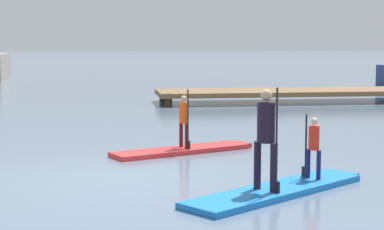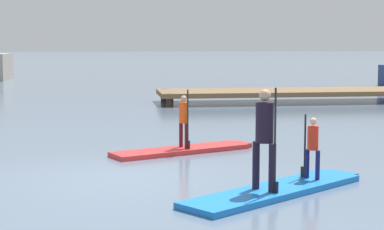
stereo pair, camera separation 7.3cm
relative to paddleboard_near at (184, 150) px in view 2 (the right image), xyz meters
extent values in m
plane|color=slate|center=(-1.41, -2.54, -0.05)|extent=(240.00, 240.00, 0.00)
cube|color=red|center=(-0.07, -0.03, 0.00)|extent=(3.16, 1.91, 0.10)
cube|color=red|center=(1.41, 0.62, 0.00)|extent=(0.42, 0.56, 0.09)
cylinder|color=#4C1419|center=(-0.04, 0.11, 0.32)|extent=(0.08, 0.08, 0.54)
cylinder|color=#4C1419|center=(0.05, -0.11, 0.32)|extent=(0.08, 0.08, 0.54)
cylinder|color=#E54C14|center=(0.00, 0.00, 0.81)|extent=(0.26, 0.26, 0.45)
sphere|color=tan|center=(0.00, 0.00, 1.12)|extent=(0.13, 0.13, 0.13)
cylinder|color=black|center=(0.07, -0.15, 0.69)|extent=(0.03, 0.03, 1.28)
cube|color=black|center=(0.07, -0.15, 0.14)|extent=(0.08, 0.14, 0.18)
cube|color=blue|center=(0.95, -4.06, 0.00)|extent=(3.40, 2.77, 0.10)
cube|color=blue|center=(2.45, -2.98, 0.00)|extent=(0.53, 0.60, 0.09)
cylinder|color=black|center=(0.64, -4.09, 0.43)|extent=(0.12, 0.12, 0.76)
cylinder|color=black|center=(0.83, -4.35, 0.43)|extent=(0.12, 0.12, 0.76)
cylinder|color=black|center=(0.73, -4.22, 1.12)|extent=(0.39, 0.39, 0.62)
sphere|color=tan|center=(0.73, -4.22, 1.54)|extent=(0.18, 0.18, 0.18)
cylinder|color=black|center=(0.85, -4.39, 0.86)|extent=(0.03, 0.03, 1.62)
cube|color=black|center=(0.85, -4.39, 0.14)|extent=(0.11, 0.13, 0.18)
cylinder|color=#19194C|center=(1.69, -3.40, 0.30)|extent=(0.08, 0.08, 0.49)
cylinder|color=#19194C|center=(1.82, -3.57, 0.30)|extent=(0.08, 0.08, 0.49)
cylinder|color=red|center=(1.75, -3.48, 0.75)|extent=(0.25, 0.25, 0.41)
sphere|color=beige|center=(1.75, -3.48, 1.03)|extent=(0.12, 0.12, 0.12)
cylinder|color=black|center=(1.66, -3.35, 0.59)|extent=(0.03, 0.03, 1.08)
cube|color=black|center=(1.66, -3.35, 0.14)|extent=(0.11, 0.13, 0.18)
cube|color=brown|center=(7.37, 10.85, 0.34)|extent=(13.90, 2.65, 0.18)
cylinder|color=#473828|center=(0.72, 9.83, 0.19)|extent=(0.28, 0.28, 0.48)
cylinder|color=#473828|center=(0.72, 11.88, 0.19)|extent=(0.28, 0.28, 0.48)
camera|label=1|loc=(-1.83, -14.05, 2.39)|focal=61.79mm
camera|label=2|loc=(-1.76, -14.06, 2.39)|focal=61.79mm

